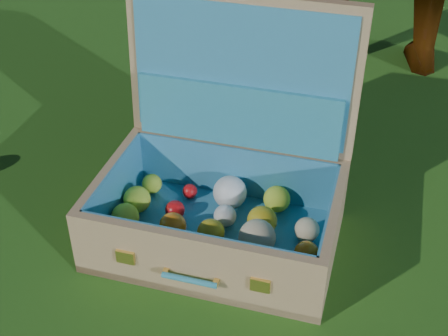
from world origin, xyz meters
The scene contains 2 objects.
ground centered at (0.00, 0.00, 0.00)m, with size 60.00×60.00×0.00m, color #215114.
suitcase centered at (0.18, 0.02, 0.15)m, with size 0.57×0.46×0.53m.
Camera 1 is at (0.44, -1.12, 1.00)m, focal length 50.00 mm.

